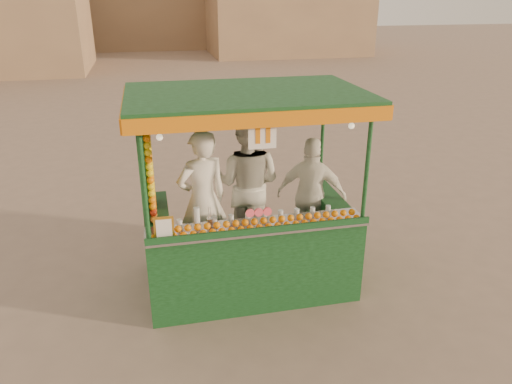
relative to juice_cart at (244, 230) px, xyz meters
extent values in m
plane|color=#756153|center=(0.33, 0.27, -0.81)|extent=(90.00, 90.00, 0.00)
cube|color=#977856|center=(7.33, 24.27, 1.69)|extent=(9.00, 6.00, 5.00)
cube|color=#0D3312|center=(0.07, 0.12, -0.67)|extent=(2.54, 1.56, 0.29)
cylinder|color=black|center=(-0.81, 0.12, -0.64)|extent=(0.35, 0.10, 0.35)
cylinder|color=black|center=(0.95, 0.12, -0.64)|extent=(0.35, 0.10, 0.35)
cube|color=#0D3312|center=(0.07, -0.51, -0.13)|extent=(2.54, 0.29, 0.78)
cube|color=#0D3312|center=(-1.05, 0.22, -0.13)|extent=(0.29, 1.27, 0.78)
cube|color=#0D3312|center=(1.19, 0.22, -0.13)|extent=(0.29, 1.27, 0.78)
cube|color=#B2B2B7|center=(0.07, -0.48, 0.28)|extent=(2.54, 0.45, 0.03)
cylinder|color=#0D3312|center=(-1.15, -0.61, 0.94)|extent=(0.05, 0.05, 1.37)
cylinder|color=#0D3312|center=(1.29, -0.61, 0.94)|extent=(0.05, 0.05, 1.37)
cylinder|color=#0D3312|center=(-1.15, 0.85, 0.94)|extent=(0.05, 0.05, 1.37)
cylinder|color=#0D3312|center=(1.29, 0.85, 0.94)|extent=(0.05, 0.05, 1.37)
cube|color=#0D3312|center=(0.07, 0.12, 1.67)|extent=(2.73, 1.76, 0.08)
cube|color=orange|center=(0.07, -0.76, 1.59)|extent=(2.73, 0.04, 0.16)
cube|color=orange|center=(0.07, 1.00, 1.59)|extent=(2.73, 0.04, 0.16)
cube|color=orange|center=(-1.29, 0.12, 1.59)|extent=(0.04, 1.76, 0.16)
cube|color=orange|center=(1.44, 0.12, 1.59)|extent=(0.04, 1.76, 0.16)
cylinder|color=#FE4D5F|center=(0.05, -0.61, 0.51)|extent=(0.10, 0.02, 0.10)
cube|color=gold|center=(-0.98, -0.61, 0.43)|extent=(0.21, 0.02, 0.27)
cube|color=white|center=(0.07, -0.68, 1.41)|extent=(0.29, 0.01, 0.29)
sphere|color=#FFE5B2|center=(-0.95, -0.54, 1.41)|extent=(0.07, 0.07, 0.07)
sphere|color=#FFE5B2|center=(1.10, -0.54, 1.41)|extent=(0.07, 0.07, 0.07)
imported|color=silver|center=(-0.48, 0.19, 0.37)|extent=(0.75, 0.60, 1.78)
imported|color=beige|center=(0.15, 0.48, 0.42)|extent=(1.15, 1.07, 1.88)
imported|color=white|center=(0.97, 0.28, 0.26)|extent=(0.99, 0.75, 1.57)
camera|label=1|loc=(-1.02, -5.33, 2.78)|focal=34.09mm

